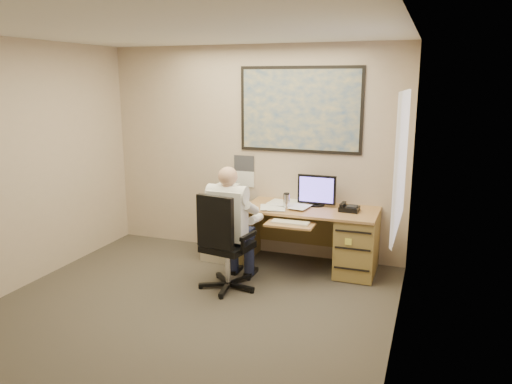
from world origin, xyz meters
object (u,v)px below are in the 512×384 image
(filing_cabinet, at_px, (228,226))
(person, at_px, (228,228))
(office_chair, at_px, (227,262))
(desk, at_px, (337,235))

(filing_cabinet, relative_size, person, 0.71)
(filing_cabinet, xyz_separation_m, office_chair, (0.40, -0.98, -0.09))
(filing_cabinet, bearing_deg, desk, 3.59)
(desk, height_order, filing_cabinet, desk)
(desk, bearing_deg, office_chair, -136.09)
(filing_cabinet, height_order, person, person)
(desk, relative_size, filing_cabinet, 1.66)
(filing_cabinet, bearing_deg, office_chair, -64.16)
(filing_cabinet, relative_size, office_chair, 0.88)
(filing_cabinet, distance_m, person, 1.02)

